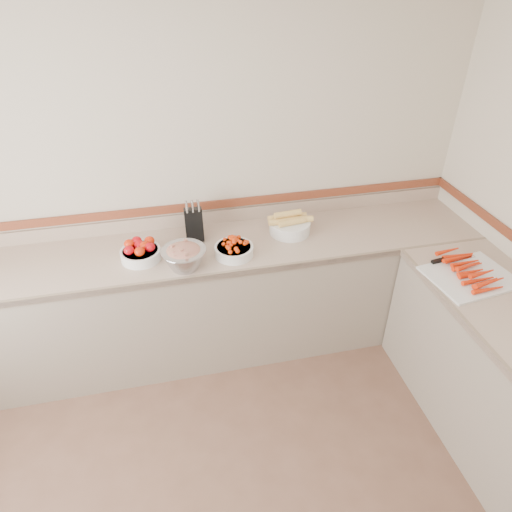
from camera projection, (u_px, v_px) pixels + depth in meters
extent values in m
plane|color=beige|center=(185.00, 174.00, 3.11)|extent=(4.00, 0.00, 4.00)
cube|color=tan|center=(195.00, 251.00, 3.09)|extent=(4.00, 0.65, 0.04)
cube|color=gray|center=(200.00, 302.00, 3.34)|extent=(4.00, 0.63, 0.86)
cube|color=#8A735D|center=(201.00, 278.00, 2.83)|extent=(4.00, 0.02, 0.04)
cube|color=tan|center=(190.00, 219.00, 3.30)|extent=(4.00, 0.02, 0.10)
cube|color=brown|center=(188.00, 207.00, 3.24)|extent=(4.00, 0.02, 0.06)
cube|color=black|center=(509.00, 387.00, 2.23)|extent=(0.02, 0.58, 0.06)
cylinder|color=silver|center=(504.00, 397.00, 2.28)|extent=(0.02, 0.50, 0.02)
cube|color=black|center=(194.00, 225.00, 3.12)|extent=(0.13, 0.15, 0.24)
cylinder|color=silver|center=(187.00, 208.00, 3.01)|extent=(0.02, 0.03, 0.06)
cylinder|color=silver|center=(193.00, 208.00, 3.02)|extent=(0.02, 0.03, 0.06)
cylinder|color=silver|center=(199.00, 207.00, 3.02)|extent=(0.02, 0.03, 0.06)
cylinder|color=silver|center=(187.00, 207.00, 3.03)|extent=(0.02, 0.03, 0.06)
cylinder|color=silver|center=(192.00, 206.00, 3.03)|extent=(0.02, 0.03, 0.06)
cylinder|color=silver|center=(198.00, 206.00, 3.04)|extent=(0.02, 0.03, 0.06)
cylinder|color=silver|center=(186.00, 205.00, 3.05)|extent=(0.02, 0.03, 0.06)
cylinder|color=silver|center=(192.00, 205.00, 3.05)|extent=(0.02, 0.03, 0.06)
cylinder|color=silver|center=(198.00, 204.00, 3.06)|extent=(0.02, 0.03, 0.06)
cylinder|color=white|center=(141.00, 254.00, 2.95)|extent=(0.26, 0.26, 0.07)
torus|color=white|center=(140.00, 251.00, 2.94)|extent=(0.26, 0.26, 0.01)
cylinder|color=white|center=(140.00, 251.00, 2.94)|extent=(0.23, 0.23, 0.01)
ellipsoid|color=red|center=(129.00, 250.00, 2.88)|extent=(0.07, 0.07, 0.06)
ellipsoid|color=red|center=(140.00, 252.00, 2.86)|extent=(0.07, 0.07, 0.06)
ellipsoid|color=red|center=(150.00, 247.00, 2.91)|extent=(0.07, 0.07, 0.06)
ellipsoid|color=red|center=(129.00, 244.00, 2.94)|extent=(0.07, 0.07, 0.06)
ellipsoid|color=red|center=(139.00, 245.00, 2.93)|extent=(0.07, 0.07, 0.06)
ellipsoid|color=red|center=(149.00, 241.00, 2.97)|extent=(0.07, 0.07, 0.06)
ellipsoid|color=red|center=(137.00, 241.00, 2.97)|extent=(0.07, 0.07, 0.06)
ellipsoid|color=red|center=(144.00, 246.00, 2.92)|extent=(0.07, 0.07, 0.06)
cylinder|color=white|center=(234.00, 251.00, 2.99)|extent=(0.26, 0.26, 0.07)
torus|color=white|center=(234.00, 247.00, 2.98)|extent=(0.26, 0.26, 0.01)
cylinder|color=white|center=(234.00, 247.00, 2.98)|extent=(0.22, 0.22, 0.01)
sphere|color=red|center=(234.00, 240.00, 2.93)|extent=(0.03, 0.03, 0.03)
sphere|color=red|center=(237.00, 240.00, 2.94)|extent=(0.03, 0.03, 0.03)
sphere|color=red|center=(232.00, 244.00, 2.93)|extent=(0.03, 0.03, 0.03)
sphere|color=red|center=(246.00, 244.00, 2.95)|extent=(0.03, 0.03, 0.03)
sphere|color=red|center=(232.00, 238.00, 3.00)|extent=(0.03, 0.03, 0.03)
sphere|color=red|center=(241.00, 250.00, 2.90)|extent=(0.03, 0.03, 0.03)
sphere|color=red|center=(233.00, 238.00, 2.98)|extent=(0.03, 0.03, 0.03)
sphere|color=red|center=(234.00, 240.00, 2.93)|extent=(0.03, 0.03, 0.03)
sphere|color=red|center=(228.00, 243.00, 2.93)|extent=(0.03, 0.03, 0.03)
sphere|color=red|center=(232.00, 237.00, 3.02)|extent=(0.03, 0.03, 0.03)
sphere|color=red|center=(219.00, 245.00, 2.95)|extent=(0.03, 0.03, 0.03)
sphere|color=red|center=(239.00, 240.00, 2.97)|extent=(0.03, 0.03, 0.03)
sphere|color=red|center=(234.00, 243.00, 2.93)|extent=(0.03, 0.03, 0.03)
sphere|color=red|center=(247.00, 247.00, 2.94)|extent=(0.03, 0.03, 0.03)
sphere|color=red|center=(238.00, 240.00, 2.96)|extent=(0.03, 0.03, 0.03)
sphere|color=red|center=(234.00, 241.00, 2.94)|extent=(0.03, 0.03, 0.03)
sphere|color=red|center=(238.00, 251.00, 2.89)|extent=(0.03, 0.03, 0.03)
sphere|color=red|center=(237.00, 242.00, 2.93)|extent=(0.03, 0.03, 0.03)
sphere|color=red|center=(244.00, 242.00, 2.97)|extent=(0.03, 0.03, 0.03)
sphere|color=red|center=(237.00, 238.00, 2.97)|extent=(0.03, 0.03, 0.03)
sphere|color=red|center=(229.00, 248.00, 2.90)|extent=(0.03, 0.03, 0.03)
sphere|color=red|center=(234.00, 238.00, 2.94)|extent=(0.03, 0.03, 0.03)
sphere|color=red|center=(227.00, 242.00, 2.95)|extent=(0.03, 0.03, 0.03)
sphere|color=red|center=(232.00, 242.00, 2.92)|extent=(0.03, 0.03, 0.03)
sphere|color=red|center=(230.00, 238.00, 2.99)|extent=(0.03, 0.03, 0.03)
sphere|color=red|center=(242.00, 240.00, 2.97)|extent=(0.03, 0.03, 0.03)
sphere|color=red|center=(241.00, 240.00, 2.98)|extent=(0.03, 0.03, 0.03)
sphere|color=red|center=(233.00, 252.00, 2.89)|extent=(0.03, 0.03, 0.03)
sphere|color=red|center=(236.00, 240.00, 2.95)|extent=(0.03, 0.03, 0.03)
sphere|color=red|center=(229.00, 240.00, 2.96)|extent=(0.03, 0.03, 0.03)
sphere|color=red|center=(233.00, 240.00, 2.95)|extent=(0.03, 0.03, 0.03)
sphere|color=red|center=(230.00, 247.00, 2.91)|extent=(0.03, 0.03, 0.03)
sphere|color=red|center=(239.00, 237.00, 3.02)|extent=(0.03, 0.03, 0.03)
sphere|color=red|center=(235.00, 247.00, 2.90)|extent=(0.03, 0.03, 0.03)
sphere|color=red|center=(232.00, 237.00, 3.01)|extent=(0.03, 0.03, 0.03)
sphere|color=red|center=(233.00, 238.00, 3.01)|extent=(0.03, 0.03, 0.03)
sphere|color=red|center=(232.00, 239.00, 2.94)|extent=(0.03, 0.03, 0.03)
sphere|color=red|center=(239.00, 239.00, 2.99)|extent=(0.03, 0.03, 0.03)
sphere|color=red|center=(236.00, 241.00, 2.95)|extent=(0.03, 0.03, 0.03)
cylinder|color=white|center=(290.00, 227.00, 3.23)|extent=(0.29, 0.29, 0.09)
torus|color=white|center=(290.00, 222.00, 3.20)|extent=(0.29, 0.29, 0.01)
cylinder|color=#EFBD63|center=(282.00, 221.00, 3.16)|extent=(0.19, 0.05, 0.04)
cylinder|color=#EFBD63|center=(292.00, 222.00, 3.16)|extent=(0.20, 0.07, 0.04)
cylinder|color=#EFBD63|center=(299.00, 219.00, 3.19)|extent=(0.20, 0.07, 0.04)
cylinder|color=#EFBD63|center=(281.00, 217.00, 3.21)|extent=(0.20, 0.06, 0.04)
cylinder|color=#EFBD63|center=(293.00, 215.00, 3.24)|extent=(0.20, 0.09, 0.04)
cylinder|color=#EFBD63|center=(288.00, 214.00, 3.16)|extent=(0.20, 0.06, 0.04)
cylinder|color=#B2B2BA|center=(184.00, 259.00, 2.86)|extent=(0.28, 0.28, 0.13)
torus|color=#B2B2BA|center=(183.00, 251.00, 2.82)|extent=(0.28, 0.28, 0.01)
ellipsoid|color=#BA1555|center=(184.00, 252.00, 2.83)|extent=(0.23, 0.23, 0.07)
cube|color=#BA1555|center=(183.00, 249.00, 2.81)|extent=(0.03, 0.03, 0.02)
cube|color=#A5BF5D|center=(184.00, 248.00, 2.84)|extent=(0.02, 0.02, 0.02)
cube|color=#BA1555|center=(182.00, 250.00, 2.78)|extent=(0.03, 0.03, 0.02)
cube|color=#A5BF5D|center=(174.00, 252.00, 2.78)|extent=(0.02, 0.02, 0.02)
cube|color=#BA1555|center=(186.00, 254.00, 2.75)|extent=(0.02, 0.02, 0.02)
cube|color=#A5BF5D|center=(187.00, 246.00, 2.85)|extent=(0.02, 0.02, 0.02)
cube|color=#BA1555|center=(184.00, 249.00, 2.82)|extent=(0.03, 0.03, 0.02)
cube|color=#A5BF5D|center=(186.00, 241.00, 2.88)|extent=(0.02, 0.02, 0.02)
cube|color=#BA1555|center=(184.00, 247.00, 2.82)|extent=(0.03, 0.03, 0.02)
cube|color=#A5BF5D|center=(172.00, 246.00, 2.82)|extent=(0.03, 0.03, 0.02)
cube|color=#BA1555|center=(178.00, 246.00, 2.85)|extent=(0.03, 0.03, 0.02)
cube|color=#A5BF5D|center=(185.00, 249.00, 2.81)|extent=(0.03, 0.03, 0.02)
cube|color=#BA1555|center=(175.00, 256.00, 2.76)|extent=(0.02, 0.02, 0.02)
cube|color=#A5BF5D|center=(182.00, 243.00, 2.88)|extent=(0.03, 0.03, 0.02)
cube|color=white|center=(470.00, 277.00, 2.80)|extent=(0.55, 0.46, 0.02)
cone|color=red|center=(488.00, 289.00, 2.66)|extent=(0.20, 0.06, 0.03)
cone|color=red|center=(486.00, 283.00, 2.67)|extent=(0.20, 0.06, 0.03)
cone|color=red|center=(481.00, 283.00, 2.70)|extent=(0.20, 0.06, 0.03)
cone|color=red|center=(478.00, 280.00, 2.73)|extent=(0.20, 0.06, 0.03)
cone|color=red|center=(476.00, 274.00, 2.74)|extent=(0.20, 0.06, 0.03)
cone|color=red|center=(472.00, 275.00, 2.78)|extent=(0.20, 0.06, 0.03)
cone|color=red|center=(469.00, 272.00, 2.80)|extent=(0.20, 0.06, 0.03)
cone|color=red|center=(468.00, 266.00, 2.81)|extent=(0.20, 0.06, 0.03)
cone|color=red|center=(464.00, 266.00, 2.85)|extent=(0.20, 0.06, 0.03)
cone|color=red|center=(461.00, 264.00, 2.87)|extent=(0.20, 0.06, 0.03)
cone|color=red|center=(459.00, 258.00, 2.88)|extent=(0.20, 0.06, 0.03)
cone|color=red|center=(456.00, 259.00, 2.92)|extent=(0.20, 0.06, 0.03)
cone|color=red|center=(453.00, 256.00, 2.94)|extent=(0.20, 0.06, 0.03)
cone|color=red|center=(451.00, 250.00, 2.95)|extent=(0.20, 0.06, 0.03)
cube|color=silver|center=(460.00, 258.00, 2.94)|extent=(0.21, 0.07, 0.00)
cube|color=black|center=(439.00, 261.00, 2.91)|extent=(0.11, 0.04, 0.02)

